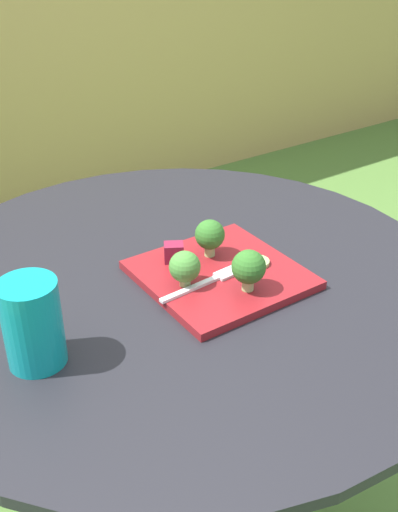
{
  "coord_description": "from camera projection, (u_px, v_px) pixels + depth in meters",
  "views": [
    {
      "loc": [
        -0.45,
        -0.72,
        1.27
      ],
      "look_at": [
        0.03,
        -0.02,
        0.77
      ],
      "focal_mm": 42.86,
      "sensor_mm": 36.0,
      "label": 1
    }
  ],
  "objects": [
    {
      "name": "broccoli_floret_2",
      "position": [
        249.0,
        268.0,
        0.93
      ],
      "size": [
        0.05,
        0.05,
        0.07
      ],
      "color": "#99B770",
      "rests_on": "salad_plate"
    },
    {
      "name": "beet_chunk_0",
      "position": [
        174.0,
        252.0,
        1.01
      ],
      "size": [
        0.04,
        0.04,
        0.03
      ],
      "primitive_type": "cube",
      "rotation": [
        0.0,
        0.0,
        5.76
      ],
      "color": "maroon",
      "rests_on": "salad_plate"
    },
    {
      "name": "broccoli_floret_1",
      "position": [
        210.0,
        235.0,
        1.02
      ],
      "size": [
        0.05,
        0.05,
        0.07
      ],
      "color": "#99B770",
      "rests_on": "salad_plate"
    },
    {
      "name": "broccoli_floret_0",
      "position": [
        185.0,
        267.0,
        0.94
      ],
      "size": [
        0.05,
        0.05,
        0.06
      ],
      "color": "#99B770",
      "rests_on": "salad_plate"
    },
    {
      "name": "salad_plate",
      "position": [
        220.0,
        275.0,
        1.0
      ],
      "size": [
        0.24,
        0.24,
        0.01
      ],
      "primitive_type": "cube",
      "color": "maroon",
      "rests_on": "patio_table"
    },
    {
      "name": "patio_table",
      "position": [
        181.0,
        391.0,
        1.14
      ],
      "size": [
        0.93,
        0.93,
        0.73
      ],
      "color": "black",
      "rests_on": "ground_plane"
    },
    {
      "name": "drinking_glass",
      "position": [
        33.0,
        328.0,
        0.8
      ],
      "size": [
        0.08,
        0.08,
        0.12
      ],
      "color": "#0F8C93",
      "rests_on": "patio_table"
    },
    {
      "name": "cucumber_slice_0",
      "position": [
        257.0,
        262.0,
        1.01
      ],
      "size": [
        0.04,
        0.04,
        0.01
      ],
      "primitive_type": "cylinder",
      "color": "#8EB766",
      "rests_on": "salad_plate"
    },
    {
      "name": "fork",
      "position": [
        209.0,
        281.0,
        0.96
      ],
      "size": [
        0.15,
        0.03,
        0.0
      ],
      "color": "silver",
      "rests_on": "salad_plate"
    }
  ]
}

